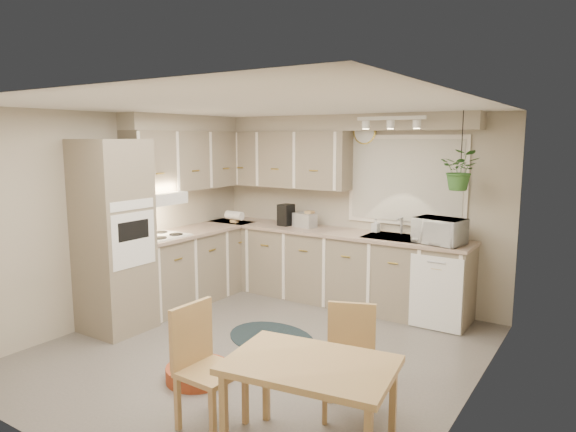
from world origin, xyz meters
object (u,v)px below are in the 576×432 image
Objects in this scene: chair_left at (211,368)px; microwave at (439,228)px; chair_back at (349,363)px; dining_table at (310,410)px; braided_rug at (271,338)px; pet_bed at (198,373)px.

microwave is at bearing 168.29° from chair_left.
chair_back is at bearing -77.92° from microwave.
chair_back is at bearing 92.22° from dining_table.
chair_back is 1.71m from braided_rug.
pet_bed is 3.02m from microwave.
braided_rug is (-1.37, 0.94, -0.41)m from chair_back.
chair_left is (-0.80, -0.07, 0.12)m from dining_table.
microwave is at bearing -110.33° from chair_back.
dining_table reaches higher than braided_rug.
chair_left is 1.08× the size of chair_back.
dining_table is 1.28× the size of chair_back.
dining_table is 1.49m from pet_bed.
microwave reaches higher than chair_back.
pet_bed is at bearing -127.15° from chair_left.
dining_table is 2.05× the size of microwave.
dining_table is 3.02m from microwave.
braided_rug is 1.90× the size of pet_bed.
chair_left is 0.86× the size of braided_rug.
dining_table is 1.02× the size of braided_rug.
braided_rug is 1.13m from pet_bed.
pet_bed reaches higher than braided_rug.
pet_bed is (-0.00, -1.13, 0.06)m from braided_rug.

